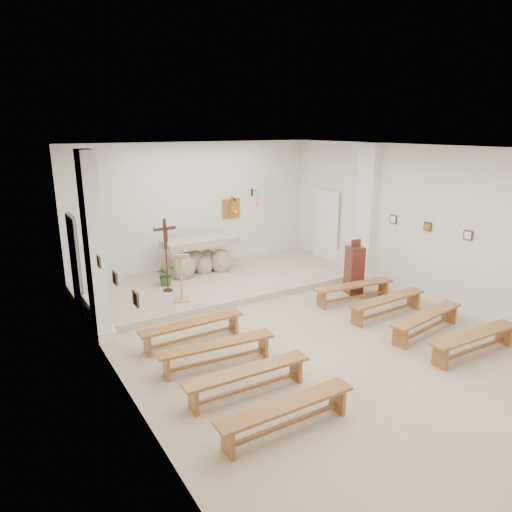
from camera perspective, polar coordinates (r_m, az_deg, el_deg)
ground at (r=8.94m, az=6.44°, el=-9.87°), size 7.00×10.00×0.00m
wall_left at (r=6.83m, az=-16.96°, el=-2.87°), size 0.02×10.00×3.50m
wall_right at (r=10.80m, az=21.57°, el=3.43°), size 0.02×10.00×3.50m
wall_back at (r=12.55m, az=-7.45°, el=5.97°), size 7.00×0.02×3.50m
ceiling at (r=8.07m, az=7.21°, el=13.07°), size 7.00×10.00×0.02m
sanctuary_platform at (r=11.65m, az=-4.14°, el=-3.20°), size 6.98×3.00×0.15m
pilaster_left at (r=8.73m, az=-19.62°, el=0.90°), size 0.26×0.55×3.50m
pilaster_right at (r=12.00m, az=13.64°, el=5.22°), size 0.26×0.55×3.50m
gold_wall_relief at (r=12.99m, az=-3.13°, el=5.97°), size 0.55×0.04×0.55m
sanctuary_lamp at (r=13.09m, az=0.10°, el=6.78°), size 0.11×0.36×0.44m
station_frame_left_front at (r=6.11m, az=-14.80°, el=-5.19°), size 0.03×0.20×0.20m
station_frame_left_mid at (r=7.03m, az=-17.21°, el=-2.63°), size 0.03×0.20×0.20m
station_frame_left_rear at (r=7.96m, az=-19.05°, el=-0.65°), size 0.03×0.20×0.20m
station_frame_right_front at (r=10.35m, az=24.98°, el=2.38°), size 0.03×0.20×0.20m
station_frame_right_mid at (r=10.91m, az=20.66°, el=3.47°), size 0.03×0.20×0.20m
station_frame_right_rear at (r=11.54m, az=16.78°, el=4.43°), size 0.03×0.20×0.20m
radiator_left at (r=9.83m, az=-20.06°, el=-6.62°), size 0.10×0.85×0.52m
radiator_right at (r=12.86m, az=11.22°, el=-0.73°), size 0.10×0.85×0.52m
altar at (r=12.06m, az=-7.01°, el=-0.29°), size 1.99×0.92×1.02m
lectern at (r=10.11m, az=-9.33°, el=-2.61°), size 0.48×0.45×1.12m
crucifix_stand at (r=10.66m, az=-11.20°, el=0.75°), size 0.52×0.23×1.73m
potted_plant at (r=11.28m, az=-11.21°, el=-2.28°), size 0.60×0.56×0.53m
donation_pedestal at (r=11.11m, az=12.18°, el=-1.68°), size 0.43×0.43×1.34m
bench_left_front at (r=8.57m, az=-7.97°, el=-8.78°), size 2.00×0.33×0.42m
bench_right_front at (r=10.65m, az=12.11°, el=-4.00°), size 2.02×0.54×0.42m
bench_left_second at (r=7.74m, az=-4.91°, el=-11.47°), size 2.02×0.51×0.42m
bench_right_second at (r=10.00m, az=16.06°, el=-5.59°), size 2.01×0.38×0.42m
bench_left_third at (r=6.97m, az=-1.07°, el=-14.73°), size 2.01×0.39×0.42m
bench_right_third at (r=9.41m, az=20.56°, el=-7.36°), size 2.02×0.59×0.42m
bench_left_fourth at (r=6.25m, az=3.86°, el=-18.68°), size 2.00×0.34×0.42m
bench_right_fourth at (r=8.90m, az=25.65°, el=-9.30°), size 2.01×0.39×0.42m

